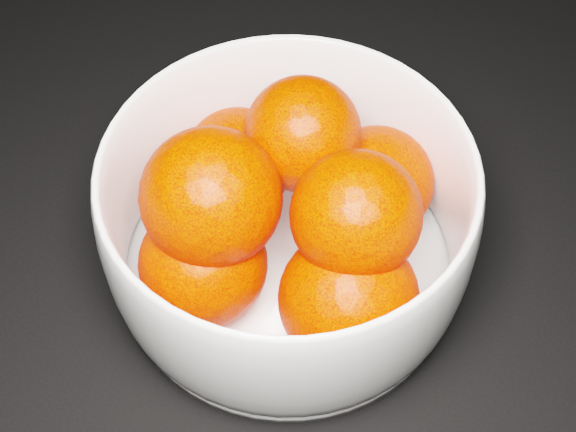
% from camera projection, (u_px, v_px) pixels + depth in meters
% --- Properties ---
extents(bowl, '(0.23, 0.23, 0.11)m').
position_uv_depth(bowl, '(288.00, 221.00, 0.50)').
color(bowl, white).
rests_on(bowl, ground).
extents(orange_pile, '(0.18, 0.18, 0.13)m').
position_uv_depth(orange_pile, '(289.00, 213.00, 0.48)').
color(orange_pile, red).
rests_on(orange_pile, bowl).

